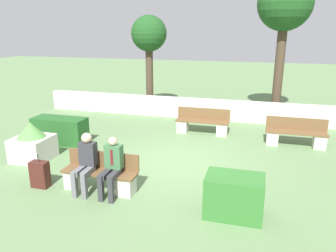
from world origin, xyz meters
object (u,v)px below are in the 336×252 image
bench_front (100,176)px  bench_right_side (202,124)px  bench_left_side (296,135)px  tree_center_left (285,7)px  person_seated_woman (86,160)px  tree_leftmost (149,37)px  person_seated_man (112,164)px  planter_corner_left (32,143)px  suitcase (40,174)px

bench_front → bench_right_side: bearing=72.8°
bench_left_side → tree_center_left: 5.54m
person_seated_woman → tree_leftmost: tree_leftmost is taller
bench_left_side → tree_center_left: bearing=93.0°
tree_leftmost → tree_center_left: tree_center_left is taller
person_seated_man → planter_corner_left: 3.34m
bench_front → suitcase: 1.46m
person_seated_woman → tree_center_left: size_ratio=0.24×
bench_front → tree_leftmost: bearing=100.6°
bench_front → person_seated_woman: bearing=-153.1°
person_seated_man → suitcase: person_seated_man is taller
bench_front → person_seated_man: person_seated_man is taller
person_seated_man → bench_left_side: bearing=47.1°
bench_left_side → person_seated_woman: (-4.88, -4.55, 0.43)m
person_seated_woman → tree_leftmost: size_ratio=0.33×
tree_leftmost → planter_corner_left: bearing=-100.2°
tree_leftmost → suitcase: bearing=-89.7°
bench_right_side → person_seated_woman: person_seated_woman is taller
bench_left_side → suitcase: bearing=-147.4°
bench_front → tree_center_left: 9.97m
person_seated_woman → planter_corner_left: 2.76m
bench_left_side → planter_corner_left: (-7.31, -3.27, 0.16)m
suitcase → tree_leftmost: size_ratio=0.20×
tree_leftmost → person_seated_woman: bearing=-81.4°
bench_right_side → person_seated_woman: (-1.78, -5.03, 0.43)m
bench_right_side → planter_corner_left: planter_corner_left is taller
planter_corner_left → suitcase: bearing=-48.1°
bench_right_side → tree_center_left: size_ratio=0.33×
bench_front → tree_center_left: (4.09, 8.12, 4.10)m
planter_corner_left → tree_leftmost: bearing=79.8°
bench_left_side → suitcase: 7.64m
planter_corner_left → suitcase: (1.27, -1.41, -0.18)m
bench_left_side → person_seated_woman: 6.69m
person_seated_woman → tree_center_left: bearing=62.2°
bench_left_side → tree_leftmost: tree_leftmost is taller
bench_right_side → tree_leftmost: tree_leftmost is taller
tree_leftmost → tree_center_left: bearing=2.3°
tree_center_left → bench_left_side: bearing=-82.0°
bench_left_side → planter_corner_left: 8.01m
bench_front → tree_leftmost: tree_leftmost is taller
bench_front → tree_leftmost: size_ratio=0.42×
bench_left_side → person_seated_man: bearing=-138.0°
bench_front → person_seated_man: bearing=-20.8°
bench_front → person_seated_woman: person_seated_woman is taller
bench_right_side → person_seated_woman: 5.36m
bench_front → bench_right_side: (1.51, 4.90, 0.01)m
bench_front → suitcase: bench_front is taller
bench_left_side → person_seated_man: (-4.24, -4.56, 0.40)m
person_seated_woman → tree_leftmost: 8.49m
bench_right_side → person_seated_man: 5.18m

